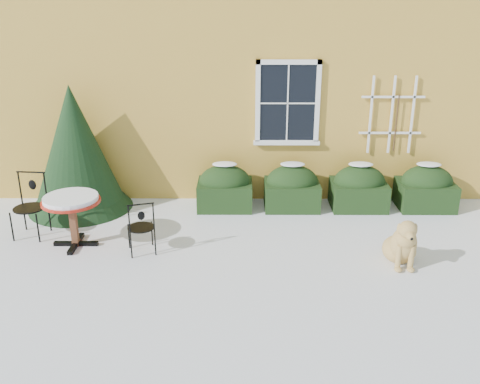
{
  "coord_description": "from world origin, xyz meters",
  "views": [
    {
      "loc": [
        0.03,
        -7.17,
        3.99
      ],
      "look_at": [
        0.0,
        1.0,
        0.9
      ],
      "focal_mm": 40.0,
      "sensor_mm": 36.0,
      "label": 1
    }
  ],
  "objects_px": {
    "evergreen_shrub": "(77,160)",
    "patio_chair_far": "(30,205)",
    "bistro_table": "(71,205)",
    "patio_chair_near": "(141,227)",
    "dog": "(402,245)"
  },
  "relations": [
    {
      "from": "patio_chair_far",
      "to": "dog",
      "type": "bearing_deg",
      "value": -4.65
    },
    {
      "from": "evergreen_shrub",
      "to": "patio_chair_far",
      "type": "xyz_separation_m",
      "value": [
        -0.48,
        -1.24,
        -0.42
      ]
    },
    {
      "from": "patio_chair_near",
      "to": "dog",
      "type": "relative_size",
      "value": 0.99
    },
    {
      "from": "dog",
      "to": "bistro_table",
      "type": "bearing_deg",
      "value": 173.71
    },
    {
      "from": "evergreen_shrub",
      "to": "patio_chair_near",
      "type": "xyz_separation_m",
      "value": [
        1.53,
        -1.92,
        -0.51
      ]
    },
    {
      "from": "bistro_table",
      "to": "patio_chair_far",
      "type": "bearing_deg",
      "value": 153.73
    },
    {
      "from": "evergreen_shrub",
      "to": "dog",
      "type": "height_order",
      "value": "evergreen_shrub"
    },
    {
      "from": "bistro_table",
      "to": "dog",
      "type": "height_order",
      "value": "bistro_table"
    },
    {
      "from": "patio_chair_far",
      "to": "bistro_table",
      "type": "bearing_deg",
      "value": -21.1
    },
    {
      "from": "patio_chair_near",
      "to": "dog",
      "type": "bearing_deg",
      "value": 157.96
    },
    {
      "from": "patio_chair_near",
      "to": "bistro_table",
      "type": "bearing_deg",
      "value": -28.99
    },
    {
      "from": "bistro_table",
      "to": "dog",
      "type": "xyz_separation_m",
      "value": [
        5.23,
        -0.63,
        -0.4
      ]
    },
    {
      "from": "bistro_table",
      "to": "patio_chair_near",
      "type": "distance_m",
      "value": 1.22
    },
    {
      "from": "bistro_table",
      "to": "patio_chair_near",
      "type": "height_order",
      "value": "patio_chair_near"
    },
    {
      "from": "bistro_table",
      "to": "patio_chair_near",
      "type": "relative_size",
      "value": 1.04
    }
  ]
}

